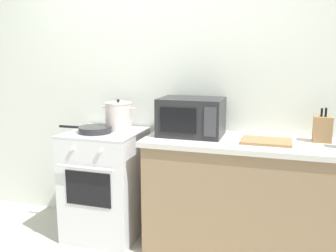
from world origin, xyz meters
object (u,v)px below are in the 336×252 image
at_px(microwave, 191,117).
at_px(frying_pan, 94,130).
at_px(knife_block, 322,129).
at_px(stove, 106,183).
at_px(stock_pot, 119,116).
at_px(cutting_board, 266,141).

bearing_deg(microwave, frying_pan, -170.26).
distance_m(frying_pan, knife_block, 1.78).
xyz_separation_m(frying_pan, knife_block, (1.77, 0.20, 0.07)).
height_order(stove, stock_pot, stock_pot).
relative_size(stove, stock_pot, 2.93).
height_order(stock_pot, microwave, microwave).
distance_m(frying_pan, cutting_board, 1.38).
xyz_separation_m(stove, knife_block, (1.71, 0.14, 0.56)).
bearing_deg(microwave, cutting_board, -7.55).
bearing_deg(knife_block, stove, -175.29).
bearing_deg(stove, microwave, 6.14).
xyz_separation_m(microwave, knife_block, (0.98, 0.06, -0.05)).
height_order(stove, cutting_board, cutting_board).
bearing_deg(cutting_board, microwave, 172.45).
height_order(microwave, cutting_board, microwave).
bearing_deg(microwave, stock_pot, 177.75).
bearing_deg(stove, stock_pot, 49.44).
distance_m(stock_pot, cutting_board, 1.24).
xyz_separation_m(frying_pan, cutting_board, (1.38, 0.06, -0.02)).
bearing_deg(stock_pot, cutting_board, -4.79).
relative_size(stock_pot, knife_block, 1.23).
distance_m(microwave, knife_block, 0.98).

